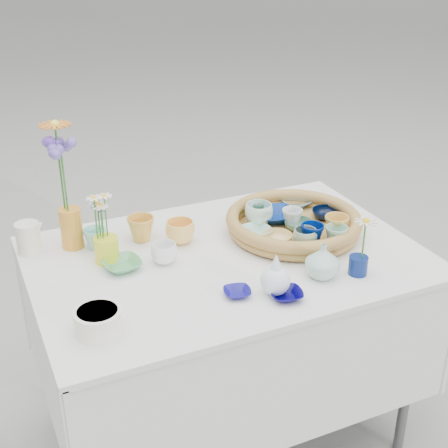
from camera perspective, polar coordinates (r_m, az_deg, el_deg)
name	(u,v)px	position (r m, az deg, el deg)	size (l,w,h in m)	color
ground	(226,431)	(2.51, 0.20, -18.39)	(80.00, 80.00, 0.00)	#9B9A92
display_table	(226,431)	(2.51, 0.20, -18.39)	(1.26, 0.86, 0.77)	white
wicker_tray	(293,223)	(2.19, 6.37, 0.06)	(0.47, 0.47, 0.08)	olive
tray_ceramic_0	(276,216)	(2.25, 4.81, 0.77)	(0.14, 0.14, 0.04)	navy
tray_ceramic_1	(326,214)	(2.29, 9.29, 0.92)	(0.10, 0.10, 0.03)	black
tray_ceramic_2	(336,227)	(2.14, 10.24, -0.23)	(0.08, 0.08, 0.08)	gold
tray_ceramic_3	(298,225)	(2.19, 6.80, -0.08)	(0.10, 0.10, 0.03)	#4B8769
tray_ceramic_4	(305,238)	(2.07, 7.42, -1.28)	(0.08, 0.08, 0.06)	#8EAE92
tray_ceramic_5	(256,232)	(2.13, 2.92, -0.71)	(0.11, 0.11, 0.03)	#96CBB8
tray_ceramic_6	(259,214)	(2.20, 3.20, 0.91)	(0.10, 0.10, 0.08)	#CFF4E6
tray_ceramic_7	(292,218)	(2.20, 6.25, 0.55)	(0.07, 0.07, 0.07)	silver
tray_ceramic_8	(296,203)	(2.37, 6.61, 1.91)	(0.10, 0.10, 0.03)	#73A5E5
tray_ceramic_9	(312,235)	(2.08, 8.05, -0.96)	(0.08, 0.08, 0.07)	#001560
tray_ceramic_10	(277,239)	(2.09, 4.87, -1.35)	(0.10, 0.10, 0.03)	#DBB971
tray_ceramic_11	(336,236)	(2.09, 10.22, -1.11)	(0.08, 0.08, 0.07)	#7FB99D
tray_ceramic_12	(258,209)	(2.26, 3.13, 1.36)	(0.06, 0.06, 0.06)	#43724D
loose_ceramic_0	(141,229)	(2.14, -7.59, -0.42)	(0.09, 0.09, 0.09)	gold
loose_ceramic_1	(180,232)	(2.12, -4.03, -0.73)	(0.10, 0.10, 0.08)	#FFC05A
loose_ceramic_2	(122,265)	(1.99, -9.30, -3.70)	(0.12, 0.12, 0.03)	#55A76A
loose_ceramic_3	(164,253)	(2.00, -5.51, -2.68)	(0.08, 0.08, 0.07)	white
loose_ceramic_4	(237,293)	(1.83, 1.21, -6.29)	(0.08, 0.08, 0.02)	navy
loose_ceramic_5	(95,238)	(2.12, -11.69, -1.30)	(0.08, 0.08, 0.07)	#8CDDC6
loose_ceramic_6	(286,295)	(1.83, 5.71, -6.45)	(0.10, 0.10, 0.02)	#050151
fluted_bowl	(98,321)	(1.70, -11.43, -8.71)	(0.13, 0.13, 0.07)	white
bud_vase_paleblue	(276,273)	(1.82, 4.75, -4.53)	(0.09, 0.09, 0.14)	white
bud_vase_seafoam	(323,261)	(1.92, 9.01, -3.34)	(0.11, 0.11, 0.11)	#A9D3C0
bud_vase_cobalt	(358,265)	(1.97, 12.16, -3.71)	(0.06, 0.06, 0.06)	navy
single_daisy	(364,240)	(1.93, 12.67, -1.41)	(0.08, 0.08, 0.14)	silver
tall_vase_yellow	(71,228)	(2.13, -13.78, -0.37)	(0.07, 0.07, 0.14)	orange
gerbera	(60,168)	(2.06, -14.76, 4.98)	(0.12, 0.12, 0.30)	orange
hydrangea	(64,181)	(2.05, -14.39, 3.84)	(0.08, 0.08, 0.29)	#6B44C0
white_pitcher	(28,238)	(2.14, -17.45, -1.24)	(0.11, 0.08, 0.11)	#EBEACE
daisy_cup	(107,249)	(2.03, -10.68, -2.30)	(0.08, 0.08, 0.08)	yellow
daisy_posy	(100,214)	(1.99, -11.29, 0.86)	(0.08, 0.08, 0.16)	white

